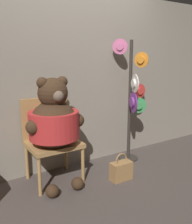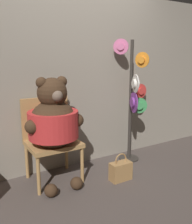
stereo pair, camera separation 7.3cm
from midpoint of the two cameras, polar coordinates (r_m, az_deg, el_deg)
The scene contains 6 objects.
ground_plane at distance 3.07m, azimuth 1.24°, elevation -15.83°, with size 14.00×14.00×0.00m, color #4C423D.
wall_back at distance 3.30m, azimuth -4.88°, elevation 7.05°, with size 8.00×0.10×2.28m.
chair at distance 3.03m, azimuth -9.71°, elevation -5.33°, with size 0.58×0.51×0.98m.
teddy_bear at distance 2.81m, azimuth -8.95°, elevation -2.12°, with size 0.67×0.60×1.25m.
hat_display_rack at distance 3.44m, azimuth 9.14°, elevation 2.89°, with size 0.45×0.47×1.69m.
handbag_on_ground at distance 3.09m, azimuth 6.35°, elevation -13.18°, with size 0.26×0.13×0.34m.
Camera 2 is at (-1.40, -2.30, 1.47)m, focal length 40.00 mm.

